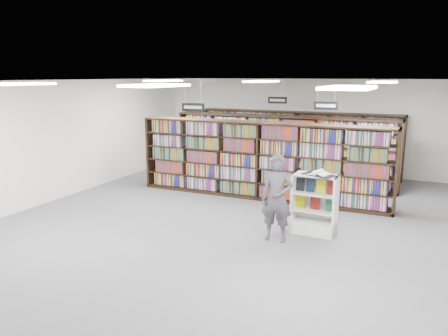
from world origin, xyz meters
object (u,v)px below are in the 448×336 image
at_px(endcap_display, 314,213).
at_px(open_book, 318,174).
at_px(bookshelf_row_near, 260,161).
at_px(shopper, 277,198).

height_order(endcap_display, open_book, open_book).
relative_size(bookshelf_row_near, open_book, 9.59).
relative_size(bookshelf_row_near, endcap_display, 5.38).
bearing_deg(open_book, shopper, -117.65).
distance_m(open_book, shopper, 1.03).
bearing_deg(shopper, open_book, 40.92).
xyz_separation_m(bookshelf_row_near, shopper, (1.38, -2.83, -0.16)).
bearing_deg(bookshelf_row_near, open_book, -46.79).
distance_m(endcap_display, shopper, 1.05).
bearing_deg(bookshelf_row_near, shopper, -63.99).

